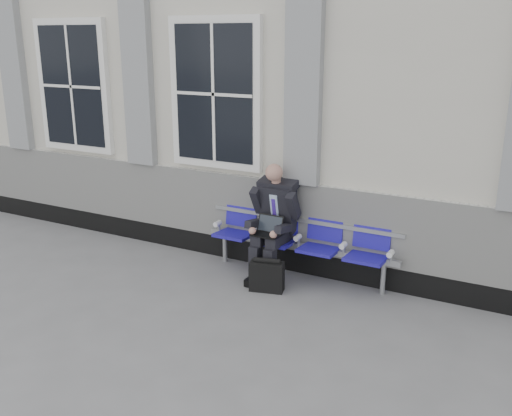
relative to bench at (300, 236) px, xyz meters
The scene contains 5 objects.
ground 2.18m from the bench, 141.25° to the right, with size 70.00×70.00×0.00m, color slate.
station_building 3.19m from the bench, 127.79° to the left, with size 14.40×4.40×4.49m.
bench is the anchor object (origin of this frame).
businessman 0.41m from the bench, 155.32° to the right, with size 0.60×0.81×1.48m.
briefcase 0.71m from the bench, 105.95° to the right, with size 0.44×0.27×0.42m.
Camera 1 is at (4.35, -4.94, 2.97)m, focal length 40.00 mm.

